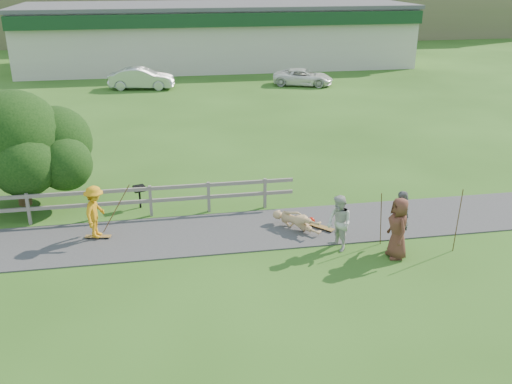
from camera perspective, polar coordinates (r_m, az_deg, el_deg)
ground at (r=17.20m, az=-3.58°, el=-6.30°), size 260.00×260.00×0.00m
path at (r=18.52m, az=-4.14°, el=-4.09°), size 34.00×3.00×0.04m
fence at (r=20.04m, az=-18.02°, el=-0.90°), size 15.05×0.10×1.10m
strip_mall at (r=50.66m, az=-3.88°, el=15.45°), size 32.50×10.75×5.10m
skater_rider at (r=18.46m, az=-15.75°, el=-2.19°), size 0.91×1.22×1.68m
skater_fallen at (r=18.62m, az=4.08°, el=-2.89°), size 1.67×1.46×0.66m
spectator_a at (r=17.30m, az=8.30°, el=-3.12°), size 0.88×1.00×1.74m
spectator_b at (r=17.63m, az=14.26°, el=-2.79°), size 0.64×1.18×1.91m
spectator_c at (r=17.16m, az=14.04°, el=-3.53°), size 0.63×0.94×1.87m
car_silver at (r=41.30m, az=-11.39°, el=11.08°), size 4.65×2.24×1.47m
car_white at (r=41.95m, az=4.73°, el=11.38°), size 4.67×3.32×1.18m
tree at (r=21.73m, az=-22.67°, el=3.19°), size 5.23×5.23×3.56m
bbq at (r=20.67m, az=-11.55°, el=-0.46°), size 0.46×0.40×0.83m
longboard_rider at (r=18.78m, az=-15.50°, el=-4.42°), size 0.84×0.34×0.09m
longboard_fallen at (r=18.85m, az=6.50°, el=-3.59°), size 0.79×0.86×0.10m
helmet at (r=19.16m, az=5.55°, el=-2.89°), size 0.24×0.24×0.24m
pole_rider at (r=18.73m, az=-13.86°, el=-1.30°), size 0.03×0.03×1.89m
pole_spec_left at (r=17.85m, az=12.38°, el=-2.65°), size 0.03×0.03×1.71m
pole_spec_right at (r=18.00m, az=19.53°, el=-2.72°), size 0.03×0.03×2.00m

